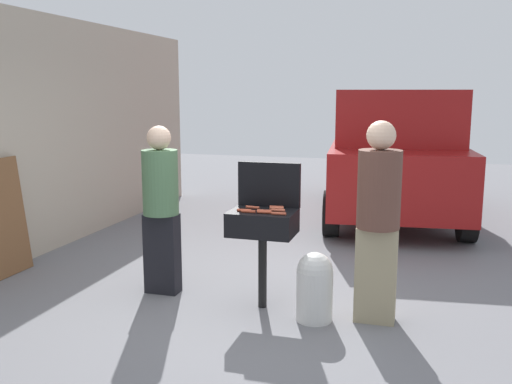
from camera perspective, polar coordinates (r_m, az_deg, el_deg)
ground_plane at (r=5.55m, az=-0.78°, el=-10.97°), size 24.00×24.00×0.00m
house_wall_side at (r=7.53m, az=-21.16°, el=5.41°), size 0.24×8.00×2.94m
bbq_grill at (r=5.19m, az=0.67°, el=-3.46°), size 0.60×0.44×0.92m
grill_lid_open at (r=5.33m, az=1.33°, el=0.76°), size 0.60×0.05×0.42m
hot_dog_0 at (r=5.12m, az=2.22°, el=-1.86°), size 0.13×0.03×0.03m
hot_dog_1 at (r=5.09m, az=0.83°, el=-1.93°), size 0.13×0.03×0.03m
hot_dog_2 at (r=4.99m, az=2.32°, el=-2.19°), size 0.13×0.03×0.03m
hot_dog_3 at (r=5.07m, az=-0.78°, el=-1.97°), size 0.13×0.03×0.03m
hot_dog_4 at (r=5.26m, az=2.11°, el=-1.54°), size 0.13×0.04×0.03m
hot_dog_5 at (r=5.25m, az=-0.35°, el=-1.56°), size 0.13×0.04×0.03m
hot_dog_6 at (r=5.04m, az=0.85°, el=-2.05°), size 0.13×0.03×0.03m
hot_dog_7 at (r=5.21m, az=2.11°, el=-1.65°), size 0.13×0.03×0.03m
hot_dog_8 at (r=5.12m, az=-1.21°, el=-1.86°), size 0.13×0.04×0.03m
propane_tank at (r=5.04m, az=5.94°, el=-9.34°), size 0.32×0.32×0.62m
person_left at (r=5.63m, az=-9.57°, el=-1.18°), size 0.35×0.35×1.67m
person_right at (r=4.94m, az=12.21°, el=-2.29°), size 0.37×0.37×1.76m
parked_minivan at (r=9.32m, az=13.72°, el=3.83°), size 2.42×4.58×2.02m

